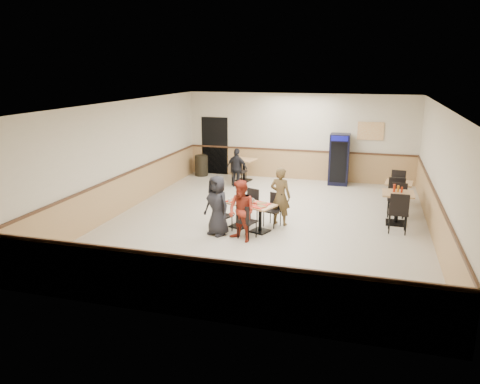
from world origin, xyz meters
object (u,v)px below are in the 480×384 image
(diner_woman_right, at_px, (241,211))
(main_table, at_px, (250,212))
(diner_man_opposite, at_px, (280,196))
(side_table_near, at_px, (397,203))
(diner_woman_left, at_px, (217,206))
(side_table_far, at_px, (398,191))
(trash_bin, at_px, (201,165))
(pepsi_cooler, at_px, (339,159))
(lone_diner, at_px, (237,168))
(back_table, at_px, (244,166))

(diner_woman_right, bearing_deg, main_table, 119.72)
(main_table, xyz_separation_m, diner_woman_right, (0.02, -0.82, 0.27))
(diner_man_opposite, relative_size, side_table_near, 1.80)
(side_table_near, bearing_deg, diner_woman_right, -147.01)
(diner_woman_left, bearing_deg, main_table, 66.75)
(main_table, distance_m, side_table_near, 3.76)
(side_table_far, height_order, trash_bin, side_table_far)
(diner_woman_left, distance_m, diner_woman_right, 0.71)
(pepsi_cooler, bearing_deg, diner_woman_right, -106.32)
(diner_woman_left, xyz_separation_m, lone_diner, (-0.84, 4.55, -0.07))
(back_table, bearing_deg, diner_woman_left, -81.17)
(diner_man_opposite, relative_size, trash_bin, 1.96)
(diner_woman_left, bearing_deg, side_table_near, 51.20)
(diner_woman_left, distance_m, trash_bin, 6.32)
(side_table_far, xyz_separation_m, pepsi_cooler, (-1.83, 2.43, 0.35))
(main_table, height_order, diner_woman_left, diner_woman_left)
(main_table, bearing_deg, side_table_far, 59.26)
(main_table, xyz_separation_m, pepsi_cooler, (1.72, 5.25, 0.42))
(main_table, bearing_deg, diner_woman_right, -67.62)
(diner_woman_right, height_order, diner_man_opposite, diner_man_opposite)
(diner_woman_left, relative_size, side_table_far, 1.83)
(side_table_near, xyz_separation_m, pepsi_cooler, (-1.75, 3.83, 0.32))
(lone_diner, xyz_separation_m, trash_bin, (-1.71, 1.22, -0.27))
(lone_diner, xyz_separation_m, side_table_near, (4.96, -2.57, -0.10))
(diner_woman_right, relative_size, pepsi_cooler, 0.83)
(diner_woman_left, relative_size, pepsi_cooler, 0.83)
(diner_woman_right, relative_size, diner_man_opposite, 0.96)
(back_table, bearing_deg, pepsi_cooler, 6.98)
(diner_woman_right, height_order, pepsi_cooler, pepsi_cooler)
(main_table, distance_m, side_table_far, 4.54)
(pepsi_cooler, xyz_separation_m, trash_bin, (-4.92, -0.04, -0.48))
(diner_woman_right, distance_m, pepsi_cooler, 6.31)
(pepsi_cooler, bearing_deg, main_table, -108.84)
(back_table, distance_m, trash_bin, 1.75)
(back_table, bearing_deg, lone_diner, -90.00)
(main_table, xyz_separation_m, back_table, (-1.49, 4.86, 0.07))
(diner_woman_right, distance_m, side_table_near, 4.12)
(diner_man_opposite, distance_m, side_table_near, 2.97)
(main_table, distance_m, pepsi_cooler, 5.54)
(diner_man_opposite, bearing_deg, back_table, -52.00)
(diner_woman_right, bearing_deg, diner_woman_left, -172.66)
(main_table, bearing_deg, trash_bin, 142.34)
(side_table_far, height_order, pepsi_cooler, pepsi_cooler)
(main_table, distance_m, diner_man_opposite, 0.90)
(main_table, relative_size, trash_bin, 1.85)
(diner_woman_right, relative_size, back_table, 1.68)
(diner_man_opposite, bearing_deg, trash_bin, -38.77)
(side_table_near, height_order, back_table, side_table_near)
(diner_woman_right, bearing_deg, side_table_near, 61.11)
(diner_woman_right, relative_size, lone_diner, 1.11)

